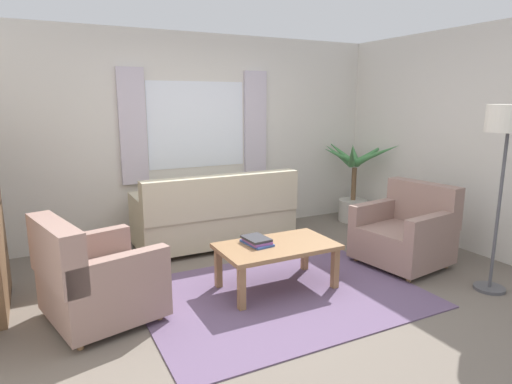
% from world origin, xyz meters
% --- Properties ---
extents(ground_plane, '(6.24, 6.24, 0.00)m').
position_xyz_m(ground_plane, '(0.00, 0.00, 0.00)').
color(ground_plane, '#6B6056').
extents(wall_back, '(5.32, 0.12, 2.60)m').
position_xyz_m(wall_back, '(0.00, 2.26, 1.30)').
color(wall_back, silver).
rests_on(wall_back, ground_plane).
extents(wall_right, '(0.12, 4.40, 2.60)m').
position_xyz_m(wall_right, '(2.66, 0.00, 1.30)').
color(wall_right, silver).
rests_on(wall_right, ground_plane).
extents(window_with_curtains, '(1.98, 0.07, 1.40)m').
position_xyz_m(window_with_curtains, '(0.00, 2.18, 1.45)').
color(window_with_curtains, white).
extents(area_rug, '(2.50, 1.85, 0.01)m').
position_xyz_m(area_rug, '(0.00, 0.00, 0.01)').
color(area_rug, '#604C6B').
rests_on(area_rug, ground_plane).
extents(couch, '(1.90, 0.82, 0.92)m').
position_xyz_m(couch, '(-0.01, 1.58, 0.37)').
color(couch, '#BCB293').
rests_on(couch, ground_plane).
extents(armchair_left, '(1.00, 1.01, 0.88)m').
position_xyz_m(armchair_left, '(-1.58, 0.28, 0.35)').
color(armchair_left, gray).
rests_on(armchair_left, ground_plane).
extents(armchair_right, '(0.93, 0.95, 0.88)m').
position_xyz_m(armchair_right, '(1.61, 0.07, 0.35)').
color(armchair_right, gray).
rests_on(armchair_right, ground_plane).
extents(coffee_table, '(1.10, 0.64, 0.44)m').
position_xyz_m(coffee_table, '(0.03, 0.15, 0.38)').
color(coffee_table, olive).
rests_on(coffee_table, ground_plane).
extents(book_stack_on_table, '(0.23, 0.33, 0.07)m').
position_xyz_m(book_stack_on_table, '(-0.13, 0.24, 0.47)').
color(book_stack_on_table, '#335199').
rests_on(book_stack_on_table, coffee_table).
extents(potted_plant, '(1.20, 1.12, 1.23)m').
position_xyz_m(potted_plant, '(2.23, 1.70, 0.55)').
color(potted_plant, '#B7B2A8').
rests_on(potted_plant, ground_plane).
extents(standing_lamp, '(0.38, 0.38, 1.73)m').
position_xyz_m(standing_lamp, '(1.82, -0.80, 1.49)').
color(standing_lamp, '#4C4C51').
rests_on(standing_lamp, ground_plane).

